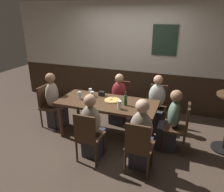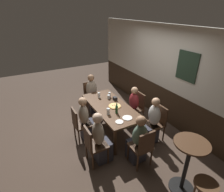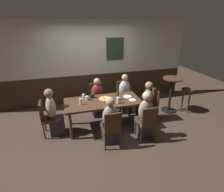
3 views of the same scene
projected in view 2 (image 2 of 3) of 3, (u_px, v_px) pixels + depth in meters
name	position (u px, v px, depth m)	size (l,w,h in m)	color
ground_plane	(111.00, 130.00, 4.82)	(12.00, 12.00, 0.00)	#423328
wall_back	(163.00, 74.00, 4.95)	(6.40, 0.13, 2.60)	#332316
dining_table	(111.00, 109.00, 4.53)	(1.87, 0.83, 0.74)	#472D1C
chair_right_far	(157.00, 121.00, 4.31)	(0.40, 0.40, 0.88)	#422B1C
chair_mid_far	(137.00, 106.00, 4.96)	(0.40, 0.40, 0.88)	#422B1C
chair_right_near	(93.00, 144.00, 3.60)	(0.40, 0.40, 0.88)	#422B1C
chair_mid_near	(80.00, 123.00, 4.25)	(0.40, 0.40, 0.88)	#422B1C
chair_head_west	(90.00, 94.00, 5.67)	(0.40, 0.40, 0.88)	#422B1C
chair_head_east	(143.00, 146.00, 3.54)	(0.40, 0.40, 0.88)	#422B1C
person_right_far	(152.00, 124.00, 4.24)	(0.34, 0.37, 1.15)	#2D2D38
person_mid_far	(132.00, 109.00, 4.90)	(0.34, 0.37, 1.10)	#2D2D38
person_right_near	(101.00, 141.00, 3.67)	(0.34, 0.37, 1.17)	#2D2D38
person_mid_near	(86.00, 122.00, 4.32)	(0.34, 0.37, 1.14)	#2D2D38
person_head_west	(92.00, 96.00, 5.54)	(0.37, 0.34, 1.18)	#2D2D38
person_head_east	(138.00, 142.00, 3.67)	(0.37, 0.34, 1.12)	#2D2D38
pizza	(115.00, 106.00, 4.46)	(0.31, 0.31, 0.03)	tan
tumbler_short	(109.00, 97.00, 4.83)	(0.07, 0.07, 0.11)	silver
pint_glass_stout	(99.00, 95.00, 4.87)	(0.06, 0.06, 0.15)	silver
highball_clear	(108.00, 112.00, 4.11)	(0.07, 0.07, 0.15)	silver
pint_glass_amber	(110.00, 95.00, 4.91)	(0.06, 0.06, 0.14)	silver
beer_bottle_green	(117.00, 109.00, 4.14)	(0.06, 0.06, 0.26)	#194723
plate_white_large	(127.00, 118.00, 3.99)	(0.22, 0.22, 0.01)	white
plate_white_small	(119.00, 122.00, 3.85)	(0.18, 0.18, 0.01)	white
condiment_caddy	(115.00, 98.00, 4.76)	(0.11, 0.09, 0.09)	black
side_bar_table	(187.00, 163.00, 3.00)	(0.56, 0.56, 1.05)	black
bar_stool	(204.00, 191.00, 2.60)	(0.34, 0.34, 0.72)	#513521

